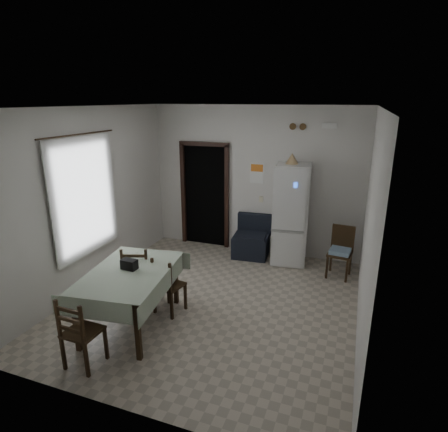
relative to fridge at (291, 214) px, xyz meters
name	(u,v)px	position (x,y,z in m)	size (l,w,h in m)	color
ground	(213,302)	(-0.81, -1.93, -0.94)	(4.50, 4.50, 0.00)	#AA9E8B
ceiling	(211,107)	(-0.81, -1.93, 1.96)	(4.20, 4.50, 0.02)	white
wall_back	(254,181)	(-0.81, 0.32, 0.51)	(4.20, 0.02, 2.90)	silver
wall_front	(118,282)	(-0.81, -4.18, 0.51)	(4.20, 0.02, 2.90)	silver
wall_left	(91,200)	(-2.91, -1.93, 0.51)	(0.02, 4.50, 2.90)	silver
wall_right	(369,229)	(1.29, -1.93, 0.51)	(0.02, 4.50, 2.90)	silver
doorway	(209,194)	(-1.86, 0.52, 0.12)	(1.06, 0.52, 2.22)	black
window_recess	(79,196)	(-2.96, -2.13, 0.61)	(0.10, 1.20, 1.60)	silver
curtain	(85,197)	(-2.85, -2.13, 0.61)	(0.02, 1.45, 1.85)	silver
curtain_rod	(78,134)	(-2.84, -2.13, 1.56)	(0.02, 0.02, 1.60)	black
calendar	(257,173)	(-0.76, 0.31, 0.68)	(0.28, 0.02, 0.40)	white
calendar_image	(257,168)	(-0.76, 0.30, 0.78)	(0.24, 0.01, 0.14)	orange
light_switch	(261,199)	(-0.66, 0.31, 0.16)	(0.08, 0.02, 0.12)	beige
vent_left	(293,126)	(-0.11, 0.30, 1.58)	(0.12, 0.12, 0.03)	#503A20
vent_right	(303,127)	(0.07, 0.30, 1.58)	(0.12, 0.12, 0.03)	#503A20
emergency_light	(330,126)	(0.54, 0.28, 1.61)	(0.25, 0.07, 0.09)	white
fridge	(291,214)	(0.00, 0.00, 0.00)	(0.61, 0.61, 1.89)	silver
tan_cone	(292,159)	(-0.04, 0.01, 1.04)	(0.23, 0.23, 0.19)	tan
navy_seat	(251,237)	(-0.77, 0.00, -0.54)	(0.67, 0.65, 0.81)	black
corner_chair	(340,253)	(0.94, -0.35, -0.49)	(0.39, 0.39, 0.90)	black
dining_table	(131,298)	(-1.65, -2.85, -0.54)	(1.02, 1.55, 0.81)	#9FAF96
black_bag	(129,264)	(-1.68, -2.79, -0.07)	(0.21, 0.13, 0.14)	black
dining_chair_far_left	(138,274)	(-1.86, -2.32, -0.47)	(0.41, 0.41, 0.95)	black
dining_chair_far_right	(169,284)	(-1.31, -2.37, -0.51)	(0.37, 0.37, 0.87)	black
dining_chair_near_head	(83,331)	(-1.70, -3.74, -0.49)	(0.39, 0.39, 0.91)	black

